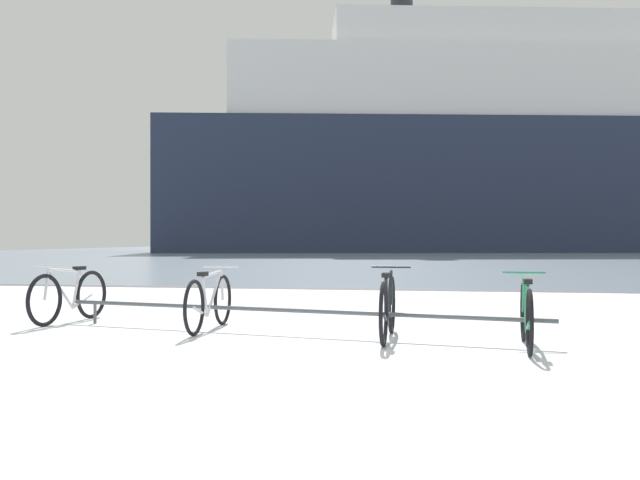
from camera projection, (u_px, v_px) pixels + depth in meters
The scene contains 7 objects.
ground at pixel (422, 253), 59.25m from camera, with size 80.00×132.00×0.08m.
bike_rack at pixel (285, 311), 8.54m from camera, with size 6.06×1.31×0.31m.
bicycle_0 at pixel (69, 296), 9.69m from camera, with size 0.46×1.67×0.79m.
bicycle_1 at pixel (209, 302), 8.89m from camera, with size 0.46×1.75×0.77m.
bicycle_2 at pixel (388, 307), 8.05m from camera, with size 0.46×1.76×0.81m.
bicycle_3 at pixel (526, 314), 7.40m from camera, with size 0.46×1.70×0.77m.
ferry_ship at pixel (497, 155), 61.79m from camera, with size 58.87×22.51×24.78m.
Camera 1 is at (1.96, -5.92, 1.13)m, focal length 40.44 mm.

